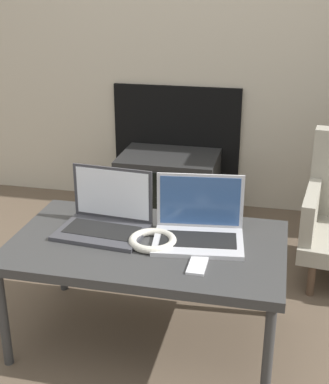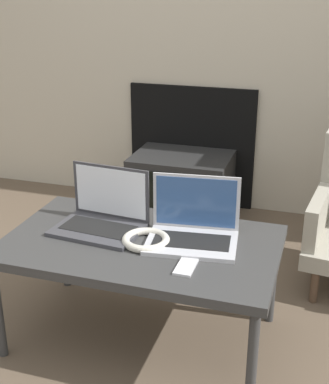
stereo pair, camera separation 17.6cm
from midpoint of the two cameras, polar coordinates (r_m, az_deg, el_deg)
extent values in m
cube|color=black|center=(3.44, -0.20, 4.96)|extent=(0.81, 0.03, 0.76)
cube|color=#333333|center=(2.06, -4.31, -5.81)|extent=(1.05, 0.63, 0.04)
cylinder|color=#333333|center=(2.15, -19.13, -12.70)|extent=(0.04, 0.04, 0.40)
cylinder|color=#333333|center=(1.88, 8.23, -17.04)|extent=(0.04, 0.04, 0.40)
cylinder|color=#333333|center=(2.55, -12.89, -6.19)|extent=(0.04, 0.04, 0.40)
cylinder|color=#333333|center=(2.33, 9.44, -8.74)|extent=(0.04, 0.04, 0.40)
cube|color=#38383D|center=(2.14, -9.05, -4.24)|extent=(0.36, 0.27, 0.02)
cube|color=black|center=(2.13, -9.06, -4.02)|extent=(0.30, 0.16, 0.00)
cube|color=#38383D|center=(2.19, -7.87, -0.15)|extent=(0.34, 0.04, 0.22)
cube|color=white|center=(2.18, -7.91, -0.20)|extent=(0.31, 0.03, 0.20)
cube|color=#B2B2B7|center=(2.03, 1.13, -5.34)|extent=(0.37, 0.29, 0.02)
cube|color=black|center=(2.03, 1.13, -5.12)|extent=(0.30, 0.17, 0.00)
cube|color=#B2B2B7|center=(2.09, 1.42, -0.97)|extent=(0.34, 0.05, 0.22)
cube|color=#2D4C7F|center=(2.09, 1.39, -1.02)|extent=(0.31, 0.04, 0.20)
torus|color=beige|center=(2.03, -3.77, -5.25)|extent=(0.18, 0.18, 0.03)
cube|color=silver|center=(1.88, 0.83, -7.93)|extent=(0.06, 0.12, 0.01)
cube|color=black|center=(3.29, -1.07, 0.72)|extent=(0.59, 0.43, 0.39)
cube|color=black|center=(3.10, -2.03, -0.69)|extent=(0.48, 0.01, 0.30)
cube|color=gray|center=(2.68, 13.58, -1.76)|extent=(0.12, 0.48, 0.20)
cylinder|color=#4C3828|center=(2.58, 13.48, -9.18)|extent=(0.04, 0.04, 0.15)
cylinder|color=#4C3828|center=(2.95, 13.51, -4.98)|extent=(0.04, 0.04, 0.15)
camera|label=1|loc=(0.09, -92.21, -0.88)|focal=50.00mm
camera|label=2|loc=(0.09, 87.79, 0.88)|focal=50.00mm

